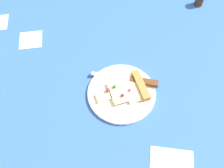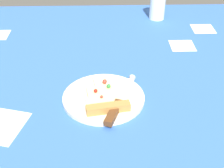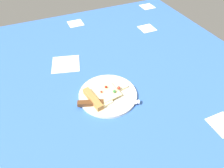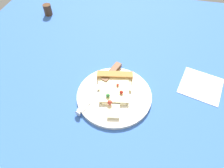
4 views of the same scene
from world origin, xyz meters
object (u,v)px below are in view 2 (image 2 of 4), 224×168
plate (104,98)px  knife (119,103)px  drinking_glass (157,6)px  pizza_slice (105,99)px

plate → knife: 5.99cm
knife → drinking_glass: (-19.75, -63.21, 4.10)cm
knife → pizza_slice: bearing=176.7°
plate → drinking_glass: 64.00cm
knife → drinking_glass: bearing=92.5°
pizza_slice → drinking_glass: size_ratio=1.58×
plate → pizza_slice: pizza_slice is taller
pizza_slice → knife: 4.09cm
knife → plate: bearing=155.6°
pizza_slice → knife: bearing=-33.1°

